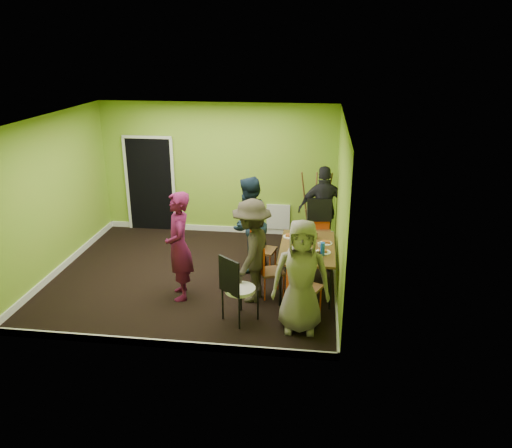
{
  "coord_description": "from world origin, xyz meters",
  "views": [
    {
      "loc": [
        2.11,
        -7.87,
        3.97
      ],
      "look_at": [
        1.1,
        0.0,
        1.04
      ],
      "focal_mm": 35.0,
      "sensor_mm": 36.0,
      "label": 1
    }
  ],
  "objects": [
    {
      "name": "dining_table",
      "position": [
        1.99,
        -0.19,
        0.7
      ],
      "size": [
        0.9,
        1.5,
        0.75
      ],
      "color": "black",
      "rests_on": "ground"
    },
    {
      "name": "chair_bentwood",
      "position": [
        0.99,
        -1.43,
        0.59
      ],
      "size": [
        0.58,
        0.58,
        1.07
      ],
      "rotation": [
        0.0,
        0.0,
        -0.68
      ],
      "color": "black",
      "rests_on": "ground"
    },
    {
      "name": "person_front_end",
      "position": [
        1.94,
        -1.52,
        0.84
      ],
      "size": [
        0.84,
        0.56,
        1.69
      ],
      "primitive_type": "imported",
      "rotation": [
        0.0,
        0.0,
        0.03
      ],
      "color": "gray",
      "rests_on": "ground"
    },
    {
      "name": "person_standing",
      "position": [
        -0.04,
        -0.77,
        0.89
      ],
      "size": [
        0.62,
        0.75,
        1.79
      ],
      "primitive_type": "imported",
      "rotation": [
        0.0,
        0.0,
        -1.24
      ],
      "color": "#540E35",
      "rests_on": "ground"
    },
    {
      "name": "chair_left_near",
      "position": [
        1.36,
        -0.57,
        0.51
      ],
      "size": [
        0.49,
        0.49,
        0.92
      ],
      "rotation": [
        0.0,
        0.0,
        -1.19
      ],
      "color": "#E94E15",
      "rests_on": "ground"
    },
    {
      "name": "plate_far_back",
      "position": [
        1.93,
        0.29,
        0.76
      ],
      "size": [
        0.22,
        0.22,
        0.01
      ],
      "primitive_type": "cylinder",
      "color": "white",
      "rests_on": "dining_table"
    },
    {
      "name": "easel",
      "position": [
        2.09,
        1.72,
        0.77
      ],
      "size": [
        0.63,
        0.59,
        1.56
      ],
      "color": "brown",
      "rests_on": "ground"
    },
    {
      "name": "glass_front",
      "position": [
        2.17,
        -0.61,
        0.8
      ],
      "size": [
        0.07,
        0.07,
        0.1
      ],
      "primitive_type": "cylinder",
      "color": "black",
      "rests_on": "dining_table"
    },
    {
      "name": "chair_left_far",
      "position": [
        1.13,
        0.3,
        0.53
      ],
      "size": [
        0.46,
        0.46,
        0.95
      ],
      "rotation": [
        0.0,
        0.0,
        -1.77
      ],
      "color": "#E94E15",
      "rests_on": "ground"
    },
    {
      "name": "plate_far_front",
      "position": [
        1.93,
        -0.82,
        0.76
      ],
      "size": [
        0.22,
        0.22,
        0.01
      ],
      "primitive_type": "cylinder",
      "color": "white",
      "rests_on": "dining_table"
    },
    {
      "name": "blue_bottle",
      "position": [
        2.23,
        -0.51,
        0.86
      ],
      "size": [
        0.07,
        0.07,
        0.22
      ],
      "primitive_type": "cylinder",
      "color": "blue",
      "rests_on": "dining_table"
    },
    {
      "name": "ground",
      "position": [
        0.0,
        0.0,
        0.0
      ],
      "size": [
        5.0,
        5.0,
        0.0
      ],
      "primitive_type": "plane",
      "color": "black",
      "rests_on": "ground"
    },
    {
      "name": "glass_back",
      "position": [
        2.12,
        0.2,
        0.8
      ],
      "size": [
        0.07,
        0.07,
        0.09
      ],
      "primitive_type": "cylinder",
      "color": "black",
      "rests_on": "dining_table"
    },
    {
      "name": "person_left_far",
      "position": [
        0.92,
        0.4,
        0.87
      ],
      "size": [
        0.93,
        1.03,
        1.74
      ],
      "primitive_type": "imported",
      "rotation": [
        0.0,
        0.0,
        -1.96
      ],
      "color": "#132231",
      "rests_on": "ground"
    },
    {
      "name": "chair_front_end",
      "position": [
        1.95,
        -1.25,
        0.58
      ],
      "size": [
        0.57,
        0.57,
        1.04
      ],
      "rotation": [
        0.0,
        0.0,
        -0.42
      ],
      "color": "#E94E15",
      "rests_on": "ground"
    },
    {
      "name": "chair_back_end",
      "position": [
        2.17,
        1.24,
        0.8
      ],
      "size": [
        0.53,
        0.6,
        1.13
      ],
      "rotation": [
        0.0,
        0.0,
        3.29
      ],
      "color": "#E94E15",
      "rests_on": "ground"
    },
    {
      "name": "orange_bottle",
      "position": [
        1.87,
        0.03,
        0.79
      ],
      "size": [
        0.03,
        0.03,
        0.07
      ],
      "primitive_type": "cylinder",
      "color": "#E94E15",
      "rests_on": "dining_table"
    },
    {
      "name": "plate_near_right",
      "position": [
        1.8,
        -0.56,
        0.76
      ],
      "size": [
        0.26,
        0.26,
        0.01
      ],
      "primitive_type": "cylinder",
      "color": "white",
      "rests_on": "dining_table"
    },
    {
      "name": "plate_near_left",
      "position": [
        1.66,
        0.21,
        0.76
      ],
      "size": [
        0.22,
        0.22,
        0.01
      ],
      "primitive_type": "cylinder",
      "color": "white",
      "rests_on": "dining_table"
    },
    {
      "name": "glass_mid",
      "position": [
        1.87,
        -0.04,
        0.79
      ],
      "size": [
        0.06,
        0.06,
        0.09
      ],
      "primitive_type": "cylinder",
      "color": "black",
      "rests_on": "dining_table"
    },
    {
      "name": "plate_wall_back",
      "position": [
        2.3,
        -0.02,
        0.76
      ],
      "size": [
        0.22,
        0.22,
        0.01
      ],
      "primitive_type": "cylinder",
      "color": "white",
      "rests_on": "dining_table"
    },
    {
      "name": "room_walls",
      "position": [
        -0.02,
        0.04,
        0.99
      ],
      "size": [
        5.04,
        4.54,
        2.82
      ],
      "color": "#84B82F",
      "rests_on": "ground"
    },
    {
      "name": "plate_wall_front",
      "position": [
        2.24,
        -0.41,
        0.76
      ],
      "size": [
        0.25,
        0.25,
        0.01
      ],
      "primitive_type": "cylinder",
      "color": "white",
      "rests_on": "dining_table"
    },
    {
      "name": "thermos",
      "position": [
        1.96,
        -0.13,
        0.87
      ],
      "size": [
        0.07,
        0.07,
        0.23
      ],
      "primitive_type": "cylinder",
      "color": "white",
      "rests_on": "dining_table"
    },
    {
      "name": "cup_b",
      "position": [
        2.2,
        -0.19,
        0.79
      ],
      "size": [
        0.09,
        0.09,
        0.08
      ],
      "primitive_type": "imported",
      "color": "white",
      "rests_on": "dining_table"
    },
    {
      "name": "person_back_end",
      "position": [
        2.26,
        1.46,
        0.86
      ],
      "size": [
        1.06,
        0.55,
        1.73
      ],
      "primitive_type": "imported",
      "rotation": [
        0.0,
        0.0,
        3.27
      ],
      "color": "black",
      "rests_on": "ground"
    },
    {
      "name": "cup_a",
      "position": [
        1.76,
        -0.45,
        0.79
      ],
      "size": [
        0.11,
        0.11,
        0.09
      ],
      "primitive_type": "imported",
      "color": "white",
      "rests_on": "dining_table"
    },
    {
      "name": "person_left_near",
      "position": [
        1.13,
        -0.71,
        0.85
      ],
      "size": [
        0.79,
        1.17,
        1.69
      ],
      "primitive_type": "imported",
      "rotation": [
        0.0,
        0.0,
        -1.72
      ],
      "color": "#2F2A1F",
      "rests_on": "ground"
    }
  ]
}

